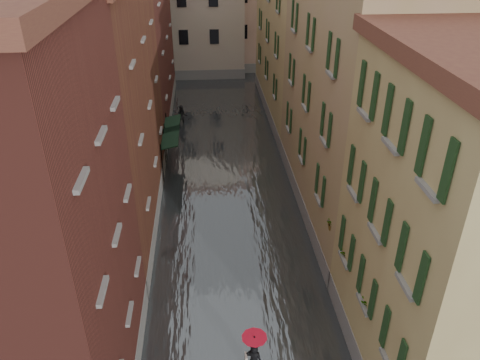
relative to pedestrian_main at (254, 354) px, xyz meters
name	(u,v)px	position (x,y,z in m)	size (l,w,h in m)	color
ground	(243,332)	(-0.20, 2.13, -1.22)	(120.00, 120.00, 0.00)	#525254
floodwater	(226,176)	(-0.20, 15.13, -1.12)	(10.00, 60.00, 0.20)	#42474A
building_left_near	(11,242)	(-7.20, 0.13, 5.28)	(6.00, 8.00, 13.00)	maroon
building_left_mid	(88,113)	(-7.20, 11.13, 5.03)	(6.00, 14.00, 12.50)	#5A301C
building_left_far	(126,33)	(-7.20, 26.13, 5.78)	(6.00, 16.00, 14.00)	maroon
building_right_near	(467,240)	(6.80, 0.13, 4.53)	(6.00, 8.00, 11.50)	#A08752
building_right_mid	(364,100)	(6.80, 11.13, 5.28)	(6.00, 14.00, 13.00)	tan
building_right_far	(305,46)	(6.80, 26.13, 4.53)	(6.00, 16.00, 11.50)	#A08752
building_end_cream	(184,8)	(-3.20, 40.13, 5.28)	(12.00, 9.00, 13.00)	beige
building_end_pink	(267,8)	(5.80, 42.13, 4.78)	(10.00, 9.00, 12.00)	#CCA28F
awning_near	(170,138)	(-3.68, 16.16, 1.25)	(1.09, 3.33, 2.80)	black
awning_far	(172,125)	(-3.69, 18.32, 1.24)	(1.09, 2.88, 2.80)	black
window_planters	(349,252)	(3.92, 2.61, 2.29)	(0.59, 5.64, 0.84)	brown
pedestrian_main	(254,354)	(0.00, 0.00, 0.00)	(0.91, 0.91, 2.06)	black
pedestrian_far	(182,116)	(-3.23, 23.94, -0.35)	(0.85, 0.66, 1.76)	black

